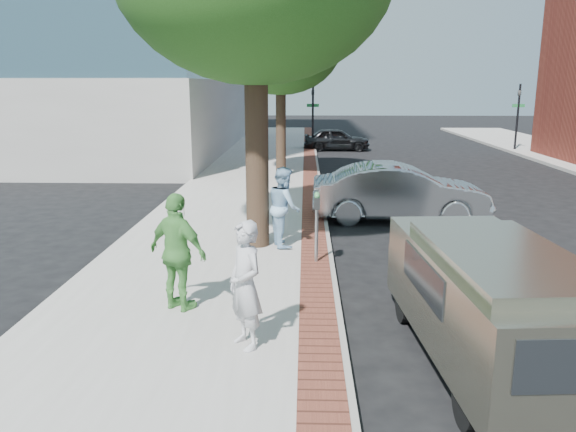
{
  "coord_description": "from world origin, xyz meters",
  "views": [
    {
      "loc": [
        0.48,
        -10.58,
        3.78
      ],
      "look_at": [
        0.14,
        0.37,
        1.2
      ],
      "focal_mm": 35.0,
      "sensor_mm": 36.0,
      "label": 1
    }
  ],
  "objects_px": {
    "parking_meter": "(317,213)",
    "sedan_silver": "(400,193)",
    "person_gray": "(245,285)",
    "person_green": "(178,252)",
    "van": "(486,296)",
    "bg_car": "(337,139)",
    "person_officer": "(284,207)"
  },
  "relations": [
    {
      "from": "person_officer",
      "to": "sedan_silver",
      "type": "xyz_separation_m",
      "value": [
        3.14,
        3.13,
        -0.26
      ]
    },
    {
      "from": "sedan_silver",
      "to": "van",
      "type": "distance_m",
      "value": 8.26
    },
    {
      "from": "parking_meter",
      "to": "person_green",
      "type": "height_order",
      "value": "person_green"
    },
    {
      "from": "person_green",
      "to": "bg_car",
      "type": "relative_size",
      "value": 0.51
    },
    {
      "from": "person_gray",
      "to": "van",
      "type": "bearing_deg",
      "value": 55.22
    },
    {
      "from": "person_gray",
      "to": "bg_car",
      "type": "distance_m",
      "value": 25.7
    },
    {
      "from": "person_green",
      "to": "sedan_silver",
      "type": "xyz_separation_m",
      "value": [
        4.72,
        6.96,
        -0.32
      ]
    },
    {
      "from": "parking_meter",
      "to": "sedan_silver",
      "type": "height_order",
      "value": "parking_meter"
    },
    {
      "from": "parking_meter",
      "to": "sedan_silver",
      "type": "bearing_deg",
      "value": 60.94
    },
    {
      "from": "person_gray",
      "to": "parking_meter",
      "type": "bearing_deg",
      "value": 129.67
    },
    {
      "from": "parking_meter",
      "to": "person_officer",
      "type": "xyz_separation_m",
      "value": [
        -0.72,
        1.23,
        -0.14
      ]
    },
    {
      "from": "parking_meter",
      "to": "person_gray",
      "type": "height_order",
      "value": "person_gray"
    },
    {
      "from": "person_green",
      "to": "sedan_silver",
      "type": "height_order",
      "value": "person_green"
    },
    {
      "from": "person_gray",
      "to": "bg_car",
      "type": "bearing_deg",
      "value": 138.97
    },
    {
      "from": "sedan_silver",
      "to": "van",
      "type": "bearing_deg",
      "value": 179.82
    },
    {
      "from": "person_gray",
      "to": "person_officer",
      "type": "xyz_separation_m",
      "value": [
        0.35,
        5.15,
        -0.0
      ]
    },
    {
      "from": "sedan_silver",
      "to": "bg_car",
      "type": "relative_size",
      "value": 1.28
    },
    {
      "from": "person_gray",
      "to": "sedan_silver",
      "type": "height_order",
      "value": "person_gray"
    },
    {
      "from": "person_gray",
      "to": "person_officer",
      "type": "distance_m",
      "value": 5.16
    },
    {
      "from": "person_officer",
      "to": "bg_car",
      "type": "bearing_deg",
      "value": -20.98
    },
    {
      "from": "parking_meter",
      "to": "bg_car",
      "type": "height_order",
      "value": "parking_meter"
    },
    {
      "from": "parking_meter",
      "to": "van",
      "type": "xyz_separation_m",
      "value": [
        2.26,
        -3.9,
        -0.26
      ]
    },
    {
      "from": "van",
      "to": "person_green",
      "type": "bearing_deg",
      "value": 160.03
    },
    {
      "from": "parking_meter",
      "to": "person_gray",
      "type": "xyz_separation_m",
      "value": [
        -1.07,
        -3.92,
        -0.14
      ]
    },
    {
      "from": "person_gray",
      "to": "van",
      "type": "distance_m",
      "value": 3.33
    },
    {
      "from": "parking_meter",
      "to": "sedan_silver",
      "type": "xyz_separation_m",
      "value": [
        2.42,
        4.36,
        -0.4
      ]
    },
    {
      "from": "parking_meter",
      "to": "bg_car",
      "type": "distance_m",
      "value": 21.7
    },
    {
      "from": "sedan_silver",
      "to": "van",
      "type": "xyz_separation_m",
      "value": [
        -0.16,
        -8.26,
        0.14
      ]
    },
    {
      "from": "sedan_silver",
      "to": "bg_car",
      "type": "bearing_deg",
      "value": 3.7
    },
    {
      "from": "parking_meter",
      "to": "person_green",
      "type": "xyz_separation_m",
      "value": [
        -2.3,
        -2.6,
        -0.08
      ]
    },
    {
      "from": "parking_meter",
      "to": "van",
      "type": "distance_m",
      "value": 4.52
    },
    {
      "from": "person_green",
      "to": "van",
      "type": "bearing_deg",
      "value": -165.52
    }
  ]
}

